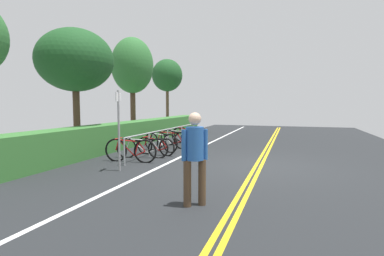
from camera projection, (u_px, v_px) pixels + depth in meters
The scene contains 19 objects.
ground_plane at pixel (259, 166), 8.99m from camera, with size 33.65×11.06×0.05m, color #232628.
centre_line_yellow_inner at pixel (261, 166), 8.96m from camera, with size 30.28×0.10×0.00m, color gold.
centre_line_yellow_outer at pixel (256, 165), 9.01m from camera, with size 30.28×0.10×0.00m, color gold.
bike_lane_stripe_white at pixel (174, 160), 9.84m from camera, with size 30.28×0.12×0.00m, color white.
bike_rack at pixel (167, 134), 12.05m from camera, with size 6.63×0.05×0.85m.
bicycle_0 at pixel (130, 150), 9.51m from camera, with size 0.46×1.77×0.78m.
bicycle_1 at pixel (142, 148), 10.23m from camera, with size 0.56×1.77×0.73m.
bicycle_2 at pixel (156, 146), 10.85m from camera, with size 0.47×1.61×0.68m.
bicycle_3 at pixel (161, 142), 11.67m from camera, with size 0.68×1.66×0.76m.
bicycle_4 at pixel (170, 140), 12.49m from camera, with size 0.46×1.81×0.75m.
bicycle_5 at pixel (178, 138), 13.23m from camera, with size 0.46×1.69×0.75m.
bicycle_6 at pixel (187, 136), 13.97m from camera, with size 0.57×1.75×0.78m.
bicycle_7 at pixel (190, 134), 14.68m from camera, with size 0.46×1.84×0.78m.
pedestrian at pixel (195, 153), 5.37m from camera, with size 0.33×0.41×1.69m.
sign_post_near at pixel (119, 123), 8.18m from camera, with size 0.36×0.10×2.20m.
hedge_backdrop at pixel (138, 132), 14.14m from camera, with size 15.58×0.98×1.04m, color #387533.
tree_mid at pixel (75, 61), 11.09m from camera, with size 2.79×2.79×4.60m.
tree_far_right at pixel (132, 66), 15.11m from camera, with size 2.11×2.11×5.15m.
tree_extra at pixel (167, 76), 20.33m from camera, with size 2.05×2.05×4.84m.
Camera 1 is at (-9.05, -0.89, 1.84)m, focal length 28.17 mm.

